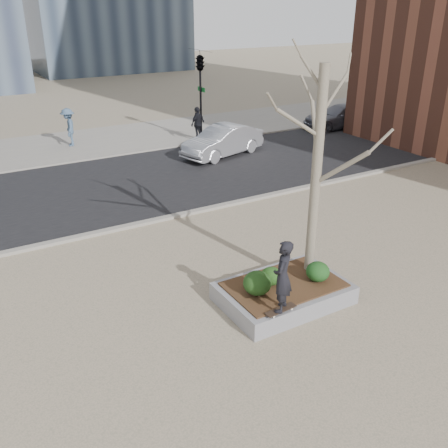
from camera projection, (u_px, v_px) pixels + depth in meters
ground at (249, 313)px, 11.69m from camera, size 120.00×120.00×0.00m
street at (110, 187)px, 19.56m from camera, size 60.00×8.00×0.02m
far_sidewalk at (65, 146)px, 25.07m from camera, size 60.00×6.00×0.02m
planter at (284, 293)px, 12.06m from camera, size 3.00×2.00×0.45m
planter_mulch at (284, 284)px, 11.96m from camera, size 2.70×1.70×0.04m
sycamore_tree at (319, 141)px, 11.30m from camera, size 2.80×2.80×6.60m
shrub_left at (257, 283)px, 11.44m from camera, size 0.66×0.66×0.56m
shrub_middle at (271, 276)px, 11.86m from camera, size 0.51×0.51×0.43m
shrub_right at (318, 272)px, 12.00m from camera, size 0.57×0.57×0.48m
skateboard at (281, 311)px, 10.92m from camera, size 0.79×0.26×0.08m
skateboarder at (283, 277)px, 10.56m from camera, size 0.71×0.69×1.65m
car_silver at (223, 141)px, 23.23m from camera, size 4.45×2.56×1.39m
car_third at (341, 116)px, 28.38m from camera, size 4.66×2.44×1.29m
pedestrian_b at (69, 127)px, 24.70m from camera, size 0.94×1.33×1.86m
pedestrian_c at (198, 124)px, 25.75m from camera, size 1.09×0.80×1.72m
traffic_light_far at (201, 96)px, 25.26m from camera, size 0.60×2.48×4.50m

